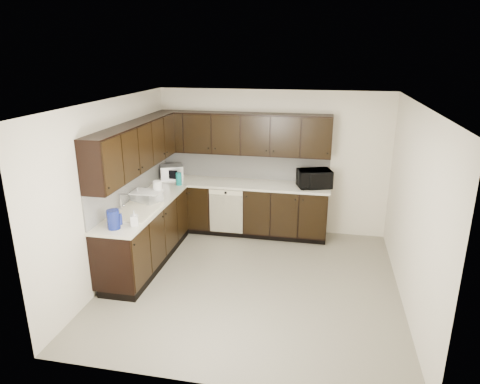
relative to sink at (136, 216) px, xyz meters
name	(u,v)px	position (x,y,z in m)	size (l,w,h in m)	color
floor	(252,283)	(1.68, 0.01, -0.88)	(4.00, 4.00, 0.00)	gray
ceiling	(254,103)	(1.68, 0.01, 1.62)	(4.00, 4.00, 0.00)	white
wall_back	(272,162)	(1.68, 2.01, 0.37)	(4.00, 0.02, 2.50)	beige
wall_left	(113,190)	(-0.32, 0.01, 0.37)	(0.02, 4.00, 2.50)	beige
wall_right	(413,209)	(3.68, 0.01, 0.37)	(0.02, 4.00, 2.50)	beige
wall_front	(215,272)	(1.68, -1.99, 0.37)	(4.00, 0.02, 2.50)	beige
lower_cabinets	(204,221)	(0.67, 1.12, -0.47)	(3.00, 2.80, 0.90)	black
countertop	(203,192)	(0.67, 1.12, 0.04)	(3.03, 2.83, 0.04)	beige
backsplash	(194,173)	(0.46, 1.33, 0.30)	(3.00, 2.80, 0.48)	#BCBBB7
upper_cabinets	(198,139)	(0.58, 1.22, 0.89)	(3.00, 2.80, 0.70)	black
dishwasher	(226,209)	(0.98, 1.42, -0.33)	(0.58, 0.04, 0.78)	beige
sink	(136,216)	(0.00, 0.00, 0.00)	(0.54, 0.82, 0.42)	beige
microwave	(314,179)	(2.43, 1.69, 0.21)	(0.54, 0.37, 0.30)	black
soap_bottle_a	(134,218)	(0.20, -0.46, 0.16)	(0.10, 0.10, 0.21)	gray
soap_bottle_b	(138,194)	(-0.15, 0.45, 0.17)	(0.08, 0.08, 0.21)	gray
toaster_oven	(172,172)	(-0.07, 1.69, 0.18)	(0.39, 0.29, 0.25)	silver
storage_bin	(147,197)	(-0.02, 0.45, 0.14)	(0.41, 0.30, 0.16)	white
blue_pitcher	(113,219)	(-0.02, -0.60, 0.18)	(0.17, 0.17, 0.25)	navy
teal_tumbler	(179,179)	(0.18, 1.36, 0.17)	(0.10, 0.10, 0.21)	#0B8383
paper_towel_roll	(158,190)	(0.11, 0.58, 0.21)	(0.13, 0.13, 0.30)	white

